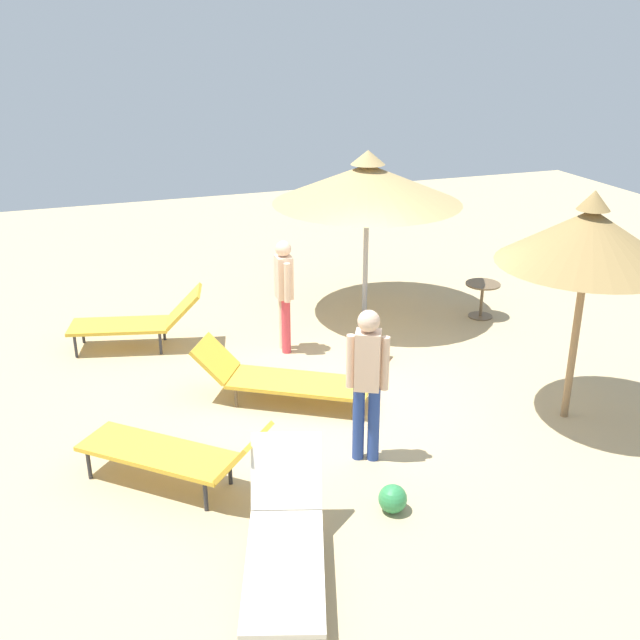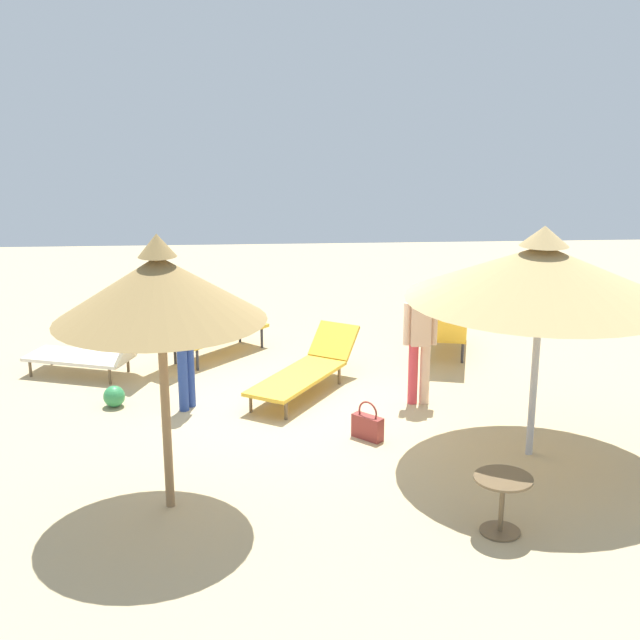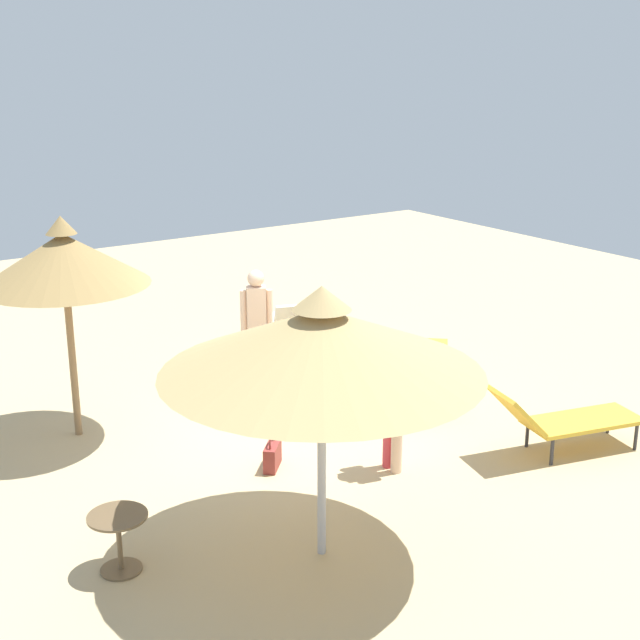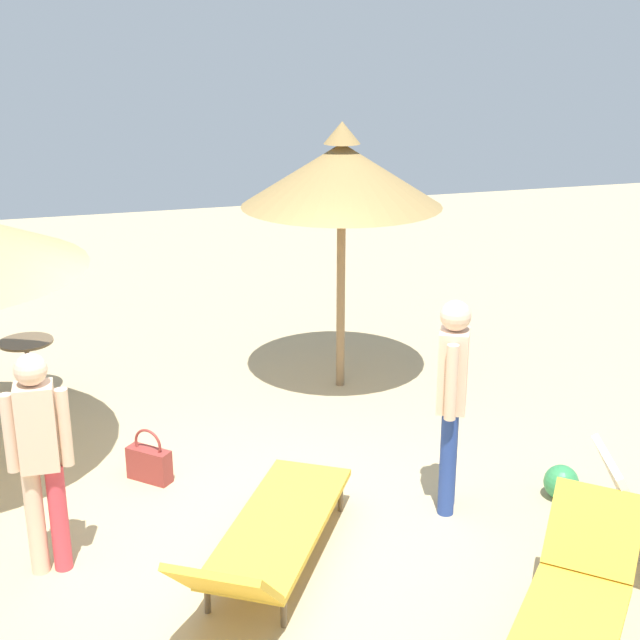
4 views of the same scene
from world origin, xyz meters
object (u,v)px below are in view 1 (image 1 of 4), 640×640
at_px(side_table_round, 482,294).
at_px(person_standing_far_left, 284,290).
at_px(lounge_chair_near_left, 279,377).
at_px(lounge_chair_far_right, 140,320).
at_px(parasol_umbrella_back, 589,237).
at_px(lounge_chair_center, 285,535).
at_px(handbag, 378,351).
at_px(beach_ball, 393,499).
at_px(person_standing_edge, 367,376).
at_px(parasol_umbrella_front, 367,183).
at_px(lounge_chair_near_right, 178,453).

bearing_deg(side_table_round, person_standing_far_left, -86.78).
bearing_deg(lounge_chair_near_left, person_standing_far_left, 160.13).
relative_size(lounge_chair_far_right, side_table_round, 3.50).
bearing_deg(parasol_umbrella_back, lounge_chair_far_right, -129.40).
xyz_separation_m(lounge_chair_near_left, person_standing_far_left, (-1.48, 0.53, 0.61)).
relative_size(lounge_chair_center, handbag, 4.16).
height_order(lounge_chair_near_left, side_table_round, lounge_chair_near_left).
xyz_separation_m(lounge_chair_center, beach_ball, (-0.45, 1.24, -0.23)).
xyz_separation_m(person_standing_far_left, person_standing_edge, (3.07, -0.01, 0.07)).
distance_m(lounge_chair_center, person_standing_far_left, 4.74).
relative_size(person_standing_edge, side_table_round, 3.06).
distance_m(parasol_umbrella_front, lounge_chair_center, 6.54).
relative_size(lounge_chair_far_right, beach_ball, 7.02).
relative_size(lounge_chair_center, side_table_round, 3.46).
height_order(parasol_umbrella_front, side_table_round, parasol_umbrella_front).
distance_m(lounge_chair_near_right, handbag, 3.81).
bearing_deg(parasol_umbrella_back, beach_ball, -69.77).
height_order(parasol_umbrella_front, lounge_chair_near_left, parasol_umbrella_front).
height_order(lounge_chair_far_right, side_table_round, lounge_chair_far_right).
xyz_separation_m(parasol_umbrella_back, beach_ball, (1.03, -2.79, -2.13)).
distance_m(person_standing_far_left, handbag, 1.59).
xyz_separation_m(parasol_umbrella_back, lounge_chair_near_left, (-1.54, -3.20, -1.94)).
distance_m(lounge_chair_center, handbag, 4.46).
bearing_deg(parasol_umbrella_front, person_standing_edge, -22.56).
distance_m(lounge_chair_far_right, beach_ball, 5.19).
height_order(parasol_umbrella_back, handbag, parasol_umbrella_back).
relative_size(parasol_umbrella_front, parasol_umbrella_back, 1.06).
height_order(lounge_chair_near_right, side_table_round, lounge_chair_near_right).
bearing_deg(lounge_chair_center, lounge_chair_near_left, 164.49).
relative_size(parasol_umbrella_front, lounge_chair_center, 1.49).
height_order(lounge_chair_far_right, beach_ball, lounge_chair_far_right).
distance_m(lounge_chair_center, side_table_round, 6.69).
height_order(side_table_round, beach_ball, side_table_round).
bearing_deg(person_standing_edge, parasol_umbrella_front, 157.44).
distance_m(person_standing_edge, handbag, 2.67).
height_order(lounge_chair_near_left, beach_ball, lounge_chair_near_left).
distance_m(parasol_umbrella_back, person_standing_far_left, 4.24).
xyz_separation_m(lounge_chair_near_right, handbag, (-2.11, 3.17, -0.24)).
bearing_deg(parasol_umbrella_back, person_standing_far_left, -138.55).
relative_size(parasol_umbrella_back, lounge_chair_near_right, 1.46).
xyz_separation_m(parasol_umbrella_front, side_table_round, (0.81, 1.72, -1.76)).
bearing_deg(person_standing_far_left, lounge_chair_center, -16.96).
bearing_deg(lounge_chair_near_right, parasol_umbrella_front, 136.53).
distance_m(parasol_umbrella_back, lounge_chair_near_left, 4.05).
bearing_deg(person_standing_edge, side_table_round, 133.74).
height_order(lounge_chair_center, beach_ball, lounge_chair_center).
bearing_deg(lounge_chair_far_right, lounge_chair_near_left, 32.43).
bearing_deg(beach_ball, lounge_chair_far_right, -159.11).
bearing_deg(person_standing_edge, handbag, 153.26).
bearing_deg(side_table_round, parasol_umbrella_front, -115.22).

